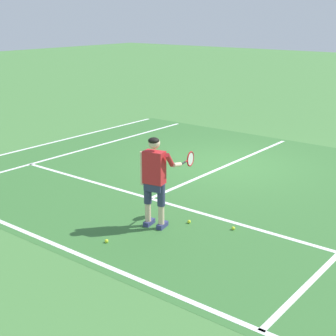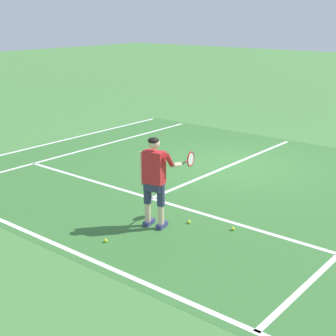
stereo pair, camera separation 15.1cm
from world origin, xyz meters
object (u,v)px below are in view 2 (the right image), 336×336
object	(u,v)px
tennis_player	(155,176)
tennis_ball_mid_court	(189,222)
tennis_ball_near_feet	(106,241)
tennis_ball_by_baseline	(233,229)

from	to	relation	value
tennis_player	tennis_ball_mid_court	xyz separation A→B (m)	(0.40, 0.50, -0.96)
tennis_ball_near_feet	tennis_ball_by_baseline	bearing A→B (deg)	51.67
tennis_player	tennis_ball_by_baseline	distance (m)	1.72
tennis_ball_mid_court	tennis_player	bearing A→B (deg)	-128.89
tennis_player	tennis_ball_near_feet	bearing A→B (deg)	-101.98
tennis_player	tennis_ball_near_feet	distance (m)	1.45
tennis_ball_mid_court	tennis_ball_by_baseline	bearing A→B (deg)	17.60
tennis_ball_near_feet	tennis_ball_mid_court	size ratio (longest dim) A/B	1.00
tennis_player	tennis_ball_near_feet	size ratio (longest dim) A/B	25.95
tennis_player	tennis_ball_by_baseline	world-z (taller)	tennis_player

